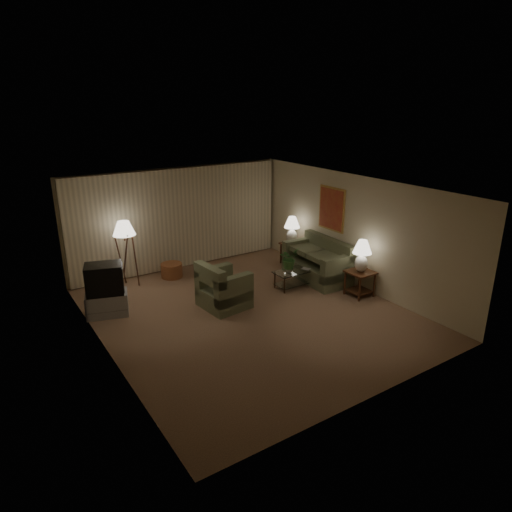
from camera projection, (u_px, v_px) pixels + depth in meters
The scene contains 16 objects.
ground at pixel (249, 313), 9.80m from camera, with size 7.00×7.00×0.00m, color #AA7D5E.
room_shell at pixel (214, 219), 10.43m from camera, with size 6.04×7.02×2.72m.
sofa at pixel (317, 264), 11.54m from camera, with size 1.95×1.14×0.82m.
armchair at pixel (224, 289), 10.00m from camera, with size 1.14×1.10×0.81m.
side_table_near at pixel (360, 279), 10.55m from camera, with size 0.57×0.57×0.60m.
side_table_far at pixel (291, 250), 12.60m from camera, with size 0.55×0.46×0.60m.
table_lamp_near at pixel (362, 253), 10.34m from camera, with size 0.44×0.44×0.75m.
table_lamp_far at pixel (292, 228), 12.39m from camera, with size 0.43×0.43×0.74m.
coffee_table at pixel (293, 276), 11.08m from camera, with size 0.97×0.53×0.41m.
tv_cabinet at pixel (107, 304), 9.66m from camera, with size 0.97×0.76×0.50m, color #A1A2A4.
crt_tv at pixel (104, 279), 9.47m from camera, with size 0.87×0.73×0.64m, color black.
floor_lamp at pixel (126, 253), 10.93m from camera, with size 0.53×0.53×1.64m.
ottoman at pixel (172, 270), 11.72m from camera, with size 0.55×0.55×0.36m, color #9E5F35.
vase at pixel (289, 269), 10.93m from camera, with size 0.16×0.16×0.17m, color white.
flowers at pixel (289, 256), 10.82m from camera, with size 0.46×0.40×0.51m, color #3F7634.
book at pixel (304, 270), 11.08m from camera, with size 0.15×0.21×0.02m, color olive.
Camera 1 is at (-4.74, -7.48, 4.39)m, focal length 32.00 mm.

